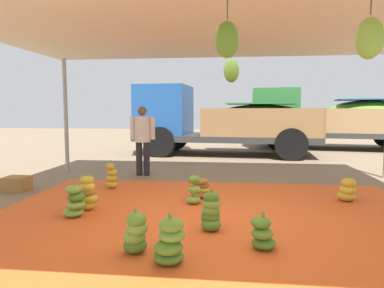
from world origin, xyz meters
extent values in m
plane|color=#7F6B51|center=(0.00, 3.00, 0.00)|extent=(40.00, 40.00, 0.00)
cube|color=#E05B23|center=(0.00, 0.00, 0.01)|extent=(6.49, 4.69, 0.01)
cylinder|color=#9EA0A5|center=(-3.80, 3.30, 1.40)|extent=(0.10, 0.10, 2.80)
cube|color=beige|center=(0.00, 0.00, 2.83)|extent=(8.00, 7.00, 0.06)
cylinder|color=#4C422D|center=(0.28, 0.61, 2.58)|extent=(0.01, 0.01, 0.44)
ellipsoid|color=#518428|center=(0.28, 0.61, 2.16)|extent=(0.24, 0.24, 0.36)
cylinder|color=#4C422D|center=(0.23, -1.39, 2.62)|extent=(0.01, 0.01, 0.35)
ellipsoid|color=#518428|center=(0.23, -1.39, 2.24)|extent=(0.24, 0.24, 0.36)
ellipsoid|color=#75A83D|center=(1.49, -1.67, 2.17)|extent=(0.24, 0.24, 0.36)
ellipsoid|color=gold|center=(-2.03, 1.56, 0.09)|extent=(0.31, 0.31, 0.15)
ellipsoid|color=gold|center=(-2.05, 1.57, 0.21)|extent=(0.27, 0.27, 0.15)
ellipsoid|color=gold|center=(-2.02, 1.57, 0.33)|extent=(0.26, 0.26, 0.15)
ellipsoid|color=gold|center=(-2.05, 1.53, 0.45)|extent=(0.26, 0.26, 0.15)
cylinder|color=olive|center=(-2.05, 1.54, 0.51)|extent=(0.04, 0.04, 0.12)
ellipsoid|color=#477523|center=(-0.33, -1.64, 0.08)|extent=(0.41, 0.41, 0.14)
ellipsoid|color=#518428|center=(-0.32, -1.68, 0.19)|extent=(0.39, 0.39, 0.14)
ellipsoid|color=#6B9E38|center=(-0.30, -1.63, 0.30)|extent=(0.36, 0.36, 0.14)
ellipsoid|color=#60932D|center=(-0.30, -1.66, 0.41)|extent=(0.35, 0.35, 0.14)
cylinder|color=olive|center=(-0.31, -1.65, 0.47)|extent=(0.04, 0.04, 0.12)
ellipsoid|color=#996628|center=(-0.24, 1.03, 0.07)|extent=(0.47, 0.47, 0.12)
ellipsoid|color=gold|center=(-0.23, 1.05, 0.15)|extent=(0.35, 0.35, 0.12)
ellipsoid|color=#996628|center=(-0.22, 1.06, 0.23)|extent=(0.33, 0.33, 0.12)
ellipsoid|color=#996628|center=(-0.23, 1.02, 0.31)|extent=(0.38, 0.38, 0.12)
cylinder|color=olive|center=(-0.22, 1.03, 0.37)|extent=(0.04, 0.04, 0.12)
ellipsoid|color=#477523|center=(-0.73, -1.42, 0.09)|extent=(0.36, 0.36, 0.16)
ellipsoid|color=#75A83D|center=(-0.74, -1.43, 0.19)|extent=(0.25, 0.25, 0.16)
ellipsoid|color=#75A83D|center=(-0.71, -1.44, 0.29)|extent=(0.31, 0.31, 0.16)
ellipsoid|color=#60932D|center=(-0.71, -1.44, 0.38)|extent=(0.29, 0.29, 0.16)
cylinder|color=olive|center=(-0.73, -1.43, 0.44)|extent=(0.04, 0.04, 0.12)
ellipsoid|color=gold|center=(2.24, 1.06, 0.10)|extent=(0.41, 0.41, 0.18)
ellipsoid|color=gold|center=(2.25, 1.04, 0.21)|extent=(0.39, 0.39, 0.18)
ellipsoid|color=gold|center=(2.26, 1.03, 0.32)|extent=(0.26, 0.26, 0.18)
cylinder|color=olive|center=(2.26, 1.04, 0.38)|extent=(0.04, 0.04, 0.12)
ellipsoid|color=#518428|center=(0.66, -1.16, 0.07)|extent=(0.38, 0.38, 0.13)
ellipsoid|color=#60932D|center=(0.64, -1.18, 0.19)|extent=(0.31, 0.31, 0.13)
ellipsoid|color=#518428|center=(0.62, -1.17, 0.31)|extent=(0.31, 0.31, 0.13)
cylinder|color=olive|center=(0.64, -1.16, 0.37)|extent=(0.04, 0.04, 0.12)
ellipsoid|color=#75A83D|center=(-1.97, -0.28, 0.08)|extent=(0.29, 0.29, 0.13)
ellipsoid|color=#75A83D|center=(-1.92, -0.29, 0.19)|extent=(0.34, 0.34, 0.13)
ellipsoid|color=#477523|center=(-1.92, -0.28, 0.30)|extent=(0.32, 0.32, 0.13)
ellipsoid|color=#75A83D|center=(-1.95, -0.29, 0.41)|extent=(0.33, 0.33, 0.13)
cylinder|color=olive|center=(-1.94, -0.30, 0.47)|extent=(0.04, 0.04, 0.12)
ellipsoid|color=gold|center=(-1.91, 0.09, 0.09)|extent=(0.36, 0.36, 0.16)
ellipsoid|color=gold|center=(-1.86, 0.08, 0.18)|extent=(0.35, 0.35, 0.16)
ellipsoid|color=#996628|center=(-1.90, 0.09, 0.28)|extent=(0.32, 0.32, 0.16)
ellipsoid|color=gold|center=(-1.90, 0.08, 0.37)|extent=(0.28, 0.28, 0.16)
ellipsoid|color=gold|center=(-1.91, 0.09, 0.47)|extent=(0.31, 0.31, 0.16)
cylinder|color=olive|center=(-1.89, 0.07, 0.53)|extent=(0.04, 0.04, 0.12)
ellipsoid|color=#75A83D|center=(-0.31, 0.60, 0.08)|extent=(0.27, 0.27, 0.14)
ellipsoid|color=#75A83D|center=(-0.30, 0.61, 0.25)|extent=(0.26, 0.26, 0.14)
ellipsoid|color=#60932D|center=(-0.31, 0.61, 0.42)|extent=(0.27, 0.27, 0.14)
cylinder|color=olive|center=(-0.30, 0.62, 0.48)|extent=(0.04, 0.04, 0.12)
ellipsoid|color=#518428|center=(0.04, -0.64, 0.09)|extent=(0.30, 0.30, 0.17)
ellipsoid|color=#477523|center=(0.03, -0.61, 0.18)|extent=(0.30, 0.30, 0.17)
ellipsoid|color=#60932D|center=(0.04, -0.61, 0.26)|extent=(0.29, 0.29, 0.17)
ellipsoid|color=#6B9E38|center=(0.04, -0.61, 0.34)|extent=(0.28, 0.28, 0.17)
ellipsoid|color=#477523|center=(0.04, -0.59, 0.42)|extent=(0.23, 0.23, 0.17)
cylinder|color=olive|center=(0.04, -0.61, 0.48)|extent=(0.04, 0.04, 0.12)
cube|color=#2D2D2D|center=(0.14, 7.07, 0.60)|extent=(6.27, 2.70, 0.20)
cube|color=#1E4C93|center=(-2.06, 7.24, 1.55)|extent=(1.87, 2.17, 1.70)
cube|color=#232D38|center=(-2.92, 7.31, 1.89)|extent=(0.16, 1.77, 0.75)
cube|color=olive|center=(1.21, 5.91, 1.15)|extent=(3.79, 0.38, 0.90)
cube|color=olive|center=(1.38, 8.04, 1.15)|extent=(3.79, 0.38, 0.90)
cube|color=olive|center=(3.15, 6.83, 1.15)|extent=(0.25, 2.22, 0.90)
ellipsoid|color=#477523|center=(1.30, 6.97, 1.22)|extent=(3.47, 2.12, 1.04)
cube|color=#237533|center=(1.30, 6.97, 1.76)|extent=(2.40, 1.86, 0.04)
cylinder|color=black|center=(-2.02, 6.22, 0.50)|extent=(1.02, 0.36, 1.00)
cylinder|color=black|center=(-1.86, 8.24, 0.50)|extent=(1.02, 0.36, 1.00)
cylinder|color=black|center=(2.13, 5.89, 0.50)|extent=(1.02, 0.36, 1.00)
cylinder|color=black|center=(2.29, 7.91, 0.50)|extent=(1.02, 0.36, 1.00)
cube|color=#2D2D2D|center=(4.43, 9.42, 0.60)|extent=(6.63, 3.33, 0.20)
cube|color=#2D6B33|center=(2.17, 9.75, 1.55)|extent=(2.08, 2.48, 1.70)
cube|color=#232D38|center=(1.28, 9.88, 1.89)|extent=(0.31, 1.93, 0.75)
cube|color=#99754C|center=(5.45, 8.07, 1.15)|extent=(3.90, 0.65, 0.90)
cube|color=#99754C|center=(5.80, 10.41, 1.15)|extent=(3.90, 0.65, 0.90)
ellipsoid|color=#60932D|center=(5.63, 9.24, 1.31)|extent=(3.72, 2.53, 1.22)
cube|color=#19569E|center=(5.63, 9.24, 1.94)|extent=(2.60, 2.18, 0.04)
cylinder|color=black|center=(2.14, 8.62, 0.50)|extent=(1.03, 0.42, 1.00)
cylinder|color=black|center=(2.46, 10.84, 0.50)|extent=(1.03, 0.42, 1.00)
cylinder|color=#26262D|center=(-1.87, 3.01, 0.40)|extent=(0.15, 0.15, 0.80)
cylinder|color=#26262D|center=(-1.69, 3.01, 0.40)|extent=(0.15, 0.15, 0.80)
cylinder|color=silver|center=(-1.78, 3.01, 1.09)|extent=(0.36, 0.36, 0.60)
cylinder|color=silver|center=(-2.02, 3.01, 1.13)|extent=(0.12, 0.12, 0.53)
cylinder|color=silver|center=(-1.54, 3.01, 1.13)|extent=(0.12, 0.12, 0.53)
sphere|color=brown|center=(-1.78, 3.01, 1.52)|extent=(0.22, 0.22, 0.22)
cube|color=olive|center=(-3.79, 1.18, 0.14)|extent=(0.45, 0.41, 0.27)
camera|label=1|loc=(0.28, -4.95, 1.55)|focal=32.47mm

